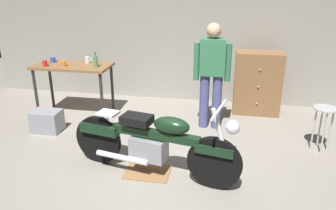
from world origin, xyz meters
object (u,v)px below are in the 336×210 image
object	(u,v)px
person_standing	(212,72)
shop_stool	(324,117)
mug_blue_enamel	(53,60)
mug_orange_travel	(64,63)
bottle	(96,61)
wooden_dresser	(257,83)
storage_bin	(47,121)
mug_red_diner	(45,63)
motorcycle	(153,141)
mug_white_ceramic	(87,60)

from	to	relation	value
person_standing	shop_stool	bearing A→B (deg)	160.76
person_standing	mug_blue_enamel	bearing A→B (deg)	-6.20
mug_orange_travel	bottle	bearing A→B (deg)	4.28
wooden_dresser	bottle	size ratio (longest dim) A/B	4.56
shop_stool	mug_blue_enamel	xyz separation A→B (m)	(-4.35, 0.74, 0.45)
mug_orange_travel	person_standing	bearing A→B (deg)	-0.34
person_standing	storage_bin	bearing A→B (deg)	12.58
wooden_dresser	person_standing	bearing A→B (deg)	-134.43
shop_stool	mug_red_diner	size ratio (longest dim) A/B	6.16
motorcycle	mug_white_ceramic	world-z (taller)	mug_white_ceramic
mug_orange_travel	bottle	xyz separation A→B (m)	(0.55, 0.04, 0.05)
shop_stool	mug_orange_travel	bearing A→B (deg)	172.63
mug_white_ceramic	bottle	size ratio (longest dim) A/B	0.46
motorcycle	storage_bin	xyz separation A→B (m)	(-1.93, 0.91, -0.28)
person_standing	shop_stool	size ratio (longest dim) A/B	2.61
shop_stool	mug_orange_travel	distance (m)	4.10
motorcycle	bottle	world-z (taller)	bottle
mug_white_ceramic	mug_orange_travel	bearing A→B (deg)	-138.84
motorcycle	mug_orange_travel	size ratio (longest dim) A/B	20.45
motorcycle	mug_red_diner	bearing A→B (deg)	157.56
bottle	mug_blue_enamel	bearing A→B (deg)	168.56
shop_stool	bottle	world-z (taller)	bottle
wooden_dresser	mug_blue_enamel	world-z (taller)	wooden_dresser
mug_white_ceramic	mug_red_diner	xyz separation A→B (m)	(-0.60, -0.34, -0.01)
mug_white_ceramic	motorcycle	bearing A→B (deg)	-49.29
mug_blue_enamel	bottle	xyz separation A→B (m)	(0.86, -0.17, 0.05)
person_standing	bottle	distance (m)	1.91
mug_blue_enamel	person_standing	bearing A→B (deg)	-4.77
storage_bin	bottle	xyz separation A→B (m)	(0.61, 0.68, 0.83)
motorcycle	storage_bin	size ratio (longest dim) A/B	4.90
person_standing	storage_bin	world-z (taller)	person_standing
shop_stool	mug_blue_enamel	bearing A→B (deg)	170.36
storage_bin	mug_orange_travel	bearing A→B (deg)	85.44
shop_stool	storage_bin	world-z (taller)	shop_stool
shop_stool	mug_white_ceramic	world-z (taller)	mug_white_ceramic
wooden_dresser	mug_blue_enamel	distance (m)	3.60
wooden_dresser	mug_white_ceramic	size ratio (longest dim) A/B	9.85
mug_red_diner	bottle	bearing A→B (deg)	7.22
mug_white_ceramic	shop_stool	bearing A→B (deg)	-11.98
person_standing	mug_red_diner	xyz separation A→B (m)	(-2.76, -0.05, 0.02)
mug_orange_travel	mug_blue_enamel	world-z (taller)	mug_orange_travel
storage_bin	shop_stool	bearing A→B (deg)	1.67
wooden_dresser	mug_blue_enamel	xyz separation A→B (m)	(-3.54, -0.55, 0.39)
motorcycle	mug_white_ceramic	xyz separation A→B (m)	(-1.57, 1.82, 0.50)
shop_stool	wooden_dresser	size ratio (longest dim) A/B	0.58
motorcycle	mug_white_ceramic	distance (m)	2.45
shop_stool	wooden_dresser	world-z (taller)	wooden_dresser
shop_stool	mug_white_ceramic	bearing A→B (deg)	168.02
mug_white_ceramic	mug_red_diner	bearing A→B (deg)	-150.96
wooden_dresser	bottle	bearing A→B (deg)	-164.78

